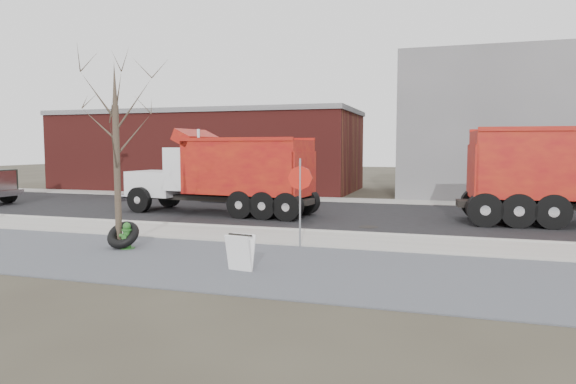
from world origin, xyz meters
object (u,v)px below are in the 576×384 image
(truck_tire, at_px, (123,235))
(dump_truck_red_b, at_px, (225,172))
(stop_sign, at_px, (300,187))
(fire_hydrant, at_px, (127,237))
(sandwich_board, at_px, (240,252))

(truck_tire, bearing_deg, dump_truck_red_b, 92.59)
(stop_sign, bearing_deg, fire_hydrant, -152.79)
(stop_sign, relative_size, sandwich_board, 2.98)
(sandwich_board, relative_size, dump_truck_red_b, 0.10)
(fire_hydrant, height_order, stop_sign, stop_sign)
(truck_tire, distance_m, dump_truck_red_b, 7.88)
(fire_hydrant, relative_size, stop_sign, 0.30)
(fire_hydrant, distance_m, dump_truck_red_b, 7.94)
(fire_hydrant, height_order, truck_tire, truck_tire)
(fire_hydrant, distance_m, sandwich_board, 4.26)
(sandwich_board, bearing_deg, dump_truck_red_b, 125.04)
(fire_hydrant, bearing_deg, truck_tire, 155.69)
(truck_tire, relative_size, stop_sign, 0.37)
(fire_hydrant, height_order, dump_truck_red_b, dump_truck_red_b)
(fire_hydrant, xyz_separation_m, sandwich_board, (4.01, -1.45, 0.10))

